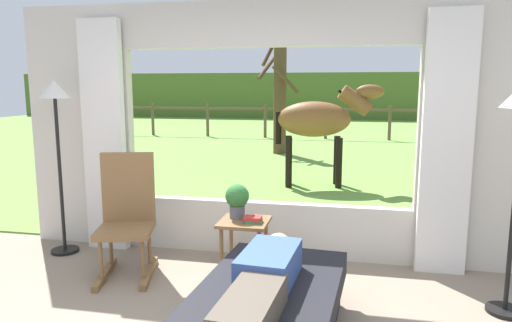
# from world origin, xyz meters

# --- Properties ---
(back_wall_with_window) EXTENTS (5.20, 0.12, 2.55)m
(back_wall_with_window) POSITION_xyz_m (0.00, 2.26, 1.25)
(back_wall_with_window) COLOR beige
(back_wall_with_window) RESTS_ON ground_plane
(curtain_panel_left) EXTENTS (0.44, 0.10, 2.40)m
(curtain_panel_left) POSITION_xyz_m (-1.69, 2.12, 1.20)
(curtain_panel_left) COLOR silver
(curtain_panel_left) RESTS_ON ground_plane
(curtain_panel_right) EXTENTS (0.44, 0.10, 2.40)m
(curtain_panel_right) POSITION_xyz_m (1.69, 2.12, 1.20)
(curtain_panel_right) COLOR silver
(curtain_panel_right) RESTS_ON ground_plane
(outdoor_pasture_lawn) EXTENTS (36.00, 21.68, 0.02)m
(outdoor_pasture_lawn) POSITION_xyz_m (0.00, 13.16, 0.01)
(outdoor_pasture_lawn) COLOR olive
(outdoor_pasture_lawn) RESTS_ON ground_plane
(distant_hill_ridge) EXTENTS (36.00, 2.00, 2.40)m
(distant_hill_ridge) POSITION_xyz_m (0.00, 23.00, 1.20)
(distant_hill_ridge) COLOR #4B652B
(distant_hill_ridge) RESTS_ON ground_plane
(recliner_sofa) EXTENTS (1.02, 1.76, 0.42)m
(recliner_sofa) POSITION_xyz_m (0.33, 0.49, 0.22)
(recliner_sofa) COLOR black
(recliner_sofa) RESTS_ON ground_plane
(reclining_person) EXTENTS (0.38, 1.44, 0.22)m
(reclining_person) POSITION_xyz_m (0.33, 0.44, 0.52)
(reclining_person) COLOR #334C8C
(reclining_person) RESTS_ON recliner_sofa
(rocking_chair) EXTENTS (0.62, 0.78, 1.12)m
(rocking_chair) POSITION_xyz_m (-1.15, 1.51, 0.55)
(rocking_chair) COLOR brown
(rocking_chair) RESTS_ON ground_plane
(side_table) EXTENTS (0.44, 0.44, 0.52)m
(side_table) POSITION_xyz_m (-0.08, 1.67, 0.43)
(side_table) COLOR brown
(side_table) RESTS_ON ground_plane
(potted_plant) EXTENTS (0.22, 0.22, 0.32)m
(potted_plant) POSITION_xyz_m (-0.16, 1.73, 0.70)
(potted_plant) COLOR #4C5156
(potted_plant) RESTS_ON side_table
(book_stack) EXTENTS (0.17, 0.13, 0.06)m
(book_stack) POSITION_xyz_m (0.01, 1.62, 0.55)
(book_stack) COLOR #337247
(book_stack) RESTS_ON side_table
(floor_lamp_left) EXTENTS (0.32, 0.32, 1.79)m
(floor_lamp_left) POSITION_xyz_m (-2.07, 1.88, 1.44)
(floor_lamp_left) COLOR black
(floor_lamp_left) RESTS_ON ground_plane
(horse) EXTENTS (1.82, 0.74, 1.73)m
(horse) POSITION_xyz_m (0.29, 5.65, 1.16)
(horse) COLOR brown
(horse) RESTS_ON outdoor_pasture_lawn
(pasture_tree) EXTENTS (1.03, 1.07, 2.94)m
(pasture_tree) POSITION_xyz_m (-0.97, 9.40, 1.51)
(pasture_tree) COLOR #4C3823
(pasture_tree) RESTS_ON outdoor_pasture_lawn
(pasture_fence_line) EXTENTS (16.10, 0.10, 1.10)m
(pasture_fence_line) POSITION_xyz_m (0.00, 12.97, 0.74)
(pasture_fence_line) COLOR brown
(pasture_fence_line) RESTS_ON outdoor_pasture_lawn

